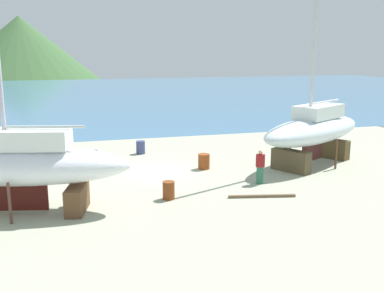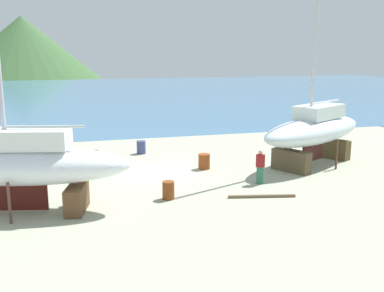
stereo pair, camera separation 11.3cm
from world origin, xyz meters
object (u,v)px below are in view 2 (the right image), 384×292
object	(u,v)px
barrel_rust_mid	(204,161)
barrel_rust_far	(168,190)
sailboat_mid_port	(19,164)
worker	(260,166)
barrel_tar_black	(91,155)
barrel_blue_faded	(55,155)
sailboat_far_slipway	(314,130)
barrel_rust_near	(141,147)

from	to	relation	value
barrel_rust_mid	barrel_rust_far	world-z (taller)	barrel_rust_mid
sailboat_mid_port	worker	size ratio (longest dim) A/B	8.81
barrel_tar_black	barrel_blue_faded	xyz separation A→B (m)	(-2.12, 0.13, 0.10)
sailboat_far_slipway	barrel_blue_faded	world-z (taller)	sailboat_far_slipway
barrel_blue_faded	sailboat_far_slipway	bearing A→B (deg)	-17.41
sailboat_far_slipway	worker	xyz separation A→B (m)	(-4.64, -2.85, -1.16)
barrel_blue_faded	sailboat_mid_port	bearing A→B (deg)	-97.63
barrel_tar_black	barrel_rust_near	bearing A→B (deg)	16.49
worker	barrel_blue_faded	xyz separation A→B (m)	(-10.06, 7.46, -0.50)
barrel_tar_black	barrel_blue_faded	bearing A→B (deg)	176.41
barrel_rust_mid	barrel_blue_faded	xyz separation A→B (m)	(-8.19, 3.93, -0.03)
sailboat_mid_port	barrel_tar_black	size ratio (longest dim) A/B	19.07
barrel_rust_mid	barrel_rust_far	bearing A→B (deg)	-123.84
barrel_tar_black	sailboat_far_slipway	bearing A→B (deg)	-19.59
barrel_rust_far	barrel_blue_faded	world-z (taller)	barrel_rust_far
barrel_rust_far	barrel_rust_mid	bearing A→B (deg)	56.16
barrel_tar_black	barrel_rust_near	size ratio (longest dim) A/B	0.95
barrel_blue_faded	barrel_tar_black	bearing A→B (deg)	-3.59
barrel_rust_far	sailboat_mid_port	bearing A→B (deg)	179.80
barrel_blue_faded	barrel_rust_far	bearing A→B (deg)	-59.30
worker	barrel_rust_mid	bearing A→B (deg)	48.59
sailboat_far_slipway	sailboat_mid_port	world-z (taller)	sailboat_mid_port
sailboat_far_slipway	barrel_rust_far	bearing A→B (deg)	-6.81
worker	barrel_tar_black	world-z (taller)	worker
worker	barrel_blue_faded	world-z (taller)	worker
barrel_rust_mid	barrel_tar_black	bearing A→B (deg)	147.96
barrel_rust_far	barrel_blue_faded	bearing A→B (deg)	120.70
sailboat_far_slipway	barrel_blue_faded	size ratio (longest dim) A/B	18.86
barrel_rust_far	barrel_blue_faded	distance (m)	9.96
barrel_rust_mid	barrel_rust_near	xyz separation A→B (m)	(-2.84, 4.75, -0.01)
barrel_rust_far	barrel_tar_black	xyz separation A→B (m)	(-2.96, 8.43, -0.11)
barrel_rust_near	barrel_blue_faded	bearing A→B (deg)	-171.26
barrel_rust_near	sailboat_far_slipway	bearing A→B (deg)	-30.16
worker	barrel_rust_far	world-z (taller)	worker
barrel_rust_near	sailboat_mid_port	bearing A→B (deg)	-124.75
sailboat_far_slipway	sailboat_mid_port	xyz separation A→B (m)	(-15.84, -3.93, -0.02)
barrel_tar_black	worker	bearing A→B (deg)	-42.70
barrel_rust_mid	sailboat_mid_port	bearing A→B (deg)	-153.72
barrel_rust_far	barrel_tar_black	world-z (taller)	barrel_rust_far
worker	barrel_rust_mid	xyz separation A→B (m)	(-1.87, 3.53, -0.47)
sailboat_mid_port	barrel_rust_mid	size ratio (longest dim) A/B	17.83
worker	barrel_tar_black	xyz separation A→B (m)	(-7.93, 7.32, -0.60)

